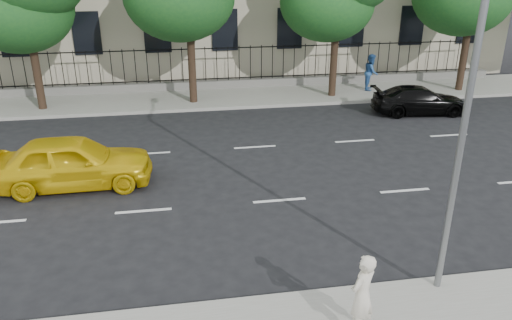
{
  "coord_description": "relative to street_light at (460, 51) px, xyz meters",
  "views": [
    {
      "loc": [
        -2.91,
        -10.53,
        6.88
      ],
      "look_at": [
        -0.63,
        3.0,
        1.16
      ],
      "focal_mm": 35.0,
      "sensor_mm": 36.0,
      "label": 1
    }
  ],
  "objects": [
    {
      "name": "iron_fence",
      "position": [
        -2.5,
        17.47,
        -4.5
      ],
      "size": [
        30.0,
        0.5,
        2.2
      ],
      "color": "slate",
      "rests_on": "far_sidewalk"
    },
    {
      "name": "pedestrian_far",
      "position": [
        4.84,
        15.75,
        -4.07
      ],
      "size": [
        1.0,
        1.11,
        1.86
      ],
      "primitive_type": "imported",
      "rotation": [
        0.0,
        0.0,
        1.17
      ],
      "color": "#2A5596",
      "rests_on": "far_sidewalk"
    },
    {
      "name": "yellow_taxi",
      "position": [
        -8.69,
        6.34,
        -4.32
      ],
      "size": [
        4.89,
        2.02,
        1.66
      ],
      "primitive_type": "imported",
      "rotation": [
        0.0,
        0.0,
        1.58
      ],
      "color": "yellow",
      "rests_on": "ground"
    },
    {
      "name": "far_sidewalk",
      "position": [
        -2.5,
        15.77,
        -5.07
      ],
      "size": [
        60.0,
        4.0,
        0.15
      ],
      "primitive_type": "cube",
      "color": "gray",
      "rests_on": "ground"
    },
    {
      "name": "black_sedan",
      "position": [
        5.66,
        11.81,
        -4.52
      ],
      "size": [
        4.47,
        2.18,
        1.25
      ],
      "primitive_type": "imported",
      "rotation": [
        0.0,
        0.0,
        1.47
      ],
      "color": "black",
      "rests_on": "ground"
    },
    {
      "name": "lane_markings",
      "position": [
        -2.5,
        6.52,
        -5.14
      ],
      "size": [
        49.6,
        4.62,
        0.01
      ],
      "primitive_type": null,
      "color": "silver",
      "rests_on": "ground"
    },
    {
      "name": "street_light",
      "position": [
        0.0,
        0.0,
        0.0
      ],
      "size": [
        0.25,
        3.32,
        8.05
      ],
      "color": "slate",
      "rests_on": "near_sidewalk"
    },
    {
      "name": "woman_near",
      "position": [
        -2.21,
        -1.63,
        -4.14
      ],
      "size": [
        0.74,
        0.7,
        1.71
      ],
      "primitive_type": "imported",
      "rotation": [
        0.0,
        0.0,
        3.76
      ],
      "color": "beige",
      "rests_on": "near_sidewalk"
    },
    {
      "name": "ground",
      "position": [
        -2.5,
        1.77,
        -5.15
      ],
      "size": [
        120.0,
        120.0,
        0.0
      ],
      "primitive_type": "plane",
      "color": "black",
      "rests_on": "ground"
    }
  ]
}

